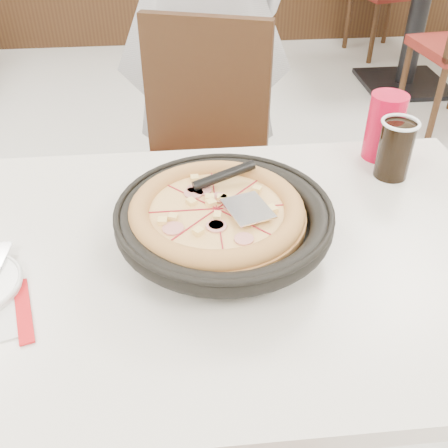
{
  "coord_description": "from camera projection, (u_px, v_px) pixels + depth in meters",
  "views": [
    {
      "loc": [
        0.07,
        -0.83,
        1.4
      ],
      "look_at": [
        0.14,
        -0.05,
        0.8
      ],
      "focal_mm": 42.0,
      "sensor_mm": 36.0,
      "label": 1
    }
  ],
  "objects": [
    {
      "name": "pizza_server",
      "position": [
        248.0,
        208.0,
        0.95
      ],
      "size": [
        0.1,
        0.11,
        0.0
      ],
      "primitive_type": "cube",
      "rotation": [
        0.0,
        0.0,
        0.31
      ],
      "color": "silver",
      "rests_on": "pizza"
    },
    {
      "name": "floor",
      "position": [
        173.0,
        439.0,
        1.5
      ],
      "size": [
        7.0,
        7.0,
        0.0
      ],
      "primitive_type": "plane",
      "color": "#B0B0AA",
      "rests_on": "ground"
    },
    {
      "name": "red_cup",
      "position": [
        384.0,
        127.0,
        1.25
      ],
      "size": [
        0.1,
        0.1,
        0.16
      ],
      "primitive_type": "cylinder",
      "rotation": [
        0.0,
        0.0,
        0.14
      ],
      "color": "#B60525",
      "rests_on": "main_table"
    },
    {
      "name": "cola_glass",
      "position": [
        395.0,
        151.0,
        1.18
      ],
      "size": [
        0.09,
        0.09,
        0.13
      ],
      "primitive_type": "cylinder",
      "rotation": [
        0.0,
        0.0,
        0.14
      ],
      "color": "black",
      "rests_on": "main_table"
    },
    {
      "name": "chair_far",
      "position": [
        194.0,
        182.0,
        1.71
      ],
      "size": [
        0.53,
        0.53,
        0.95
      ],
      "primitive_type": null,
      "rotation": [
        0.0,
        0.0,
        2.83
      ],
      "color": "black",
      "rests_on": "floor"
    },
    {
      "name": "pizza",
      "position": [
        217.0,
        218.0,
        0.99
      ],
      "size": [
        0.38,
        0.38,
        0.02
      ],
      "primitive_type": "cylinder",
      "rotation": [
        0.0,
        0.0,
        0.14
      ],
      "color": "#AF7838",
      "rests_on": "pizza_pan"
    },
    {
      "name": "pizza_pan",
      "position": [
        224.0,
        227.0,
        0.99
      ],
      "size": [
        0.4,
        0.4,
        0.01
      ],
      "primitive_type": "cylinder",
      "rotation": [
        0.0,
        0.0,
        0.14
      ],
      "color": "black",
      "rests_on": "trivet"
    },
    {
      "name": "trivet",
      "position": [
        242.0,
        230.0,
        1.03
      ],
      "size": [
        0.12,
        0.12,
        0.04
      ],
      "primitive_type": "cylinder",
      "rotation": [
        0.0,
        0.0,
        0.14
      ],
      "color": "black",
      "rests_on": "main_table"
    },
    {
      "name": "main_table",
      "position": [
        223.0,
        372.0,
        1.23
      ],
      "size": [
        1.3,
        0.96,
        0.75
      ],
      "primitive_type": null,
      "rotation": [
        0.0,
        0.0,
        0.14
      ],
      "color": "silver",
      "rests_on": "floor"
    },
    {
      "name": "bg_table_right",
      "position": [
        415.0,
        29.0,
        3.34
      ],
      "size": [
        1.25,
        0.87,
        0.75
      ],
      "primitive_type": null,
      "rotation": [
        0.0,
        0.0,
        -0.06
      ],
      "color": "silver",
      "rests_on": "floor"
    }
  ]
}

